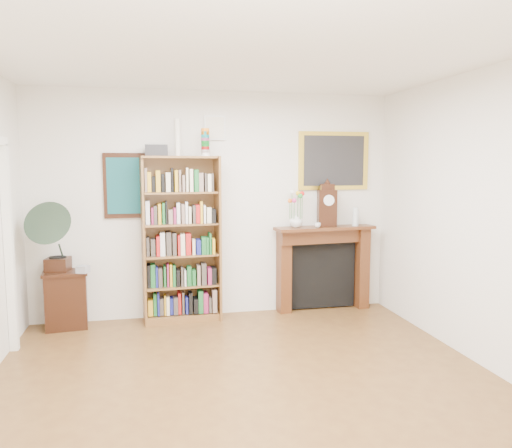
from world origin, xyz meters
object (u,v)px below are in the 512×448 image
Objects in this scene: gramophone at (54,233)px; cd_stack at (83,269)px; teacup at (318,225)px; bottle_left at (355,217)px; side_cabinet at (66,300)px; bottle_right at (357,218)px; mantel_clock at (327,206)px; flower_vase at (296,221)px; fireplace at (323,261)px; bookshelf at (181,230)px.

gramophone reaches higher than cd_stack.
bottle_left reaches higher than teacup.
side_cabinet is 3.37× the size of bottle_right.
cd_stack is at bearing -178.26° from teacup.
mantel_clock is 0.45m from flower_vase.
cd_stack is (-2.97, -0.23, 0.06)m from fireplace.
bookshelf reaches higher than teacup.
fireplace is 0.72m from mantel_clock.
teacup is 0.55m from bottle_left.
flower_vase is 0.86× the size of bottle_right.
teacup is at bearing -6.59° from side_cabinet.
gramophone is at bearing -177.27° from flower_vase.
bookshelf is 1.71m from teacup.
gramophone reaches higher than bottle_right.
teacup is 0.60m from bottle_right.
mantel_clock is 6.92× the size of teacup.
bottle_left is (3.67, 0.13, 0.09)m from gramophone.
mantel_clock is at bearing -66.92° from fireplace.
bookshelf is 4.22× the size of mantel_clock.
fireplace is at bearing 171.21° from bottle_left.
bookshelf is at bearing -172.62° from mantel_clock.
bookshelf is 19.21× the size of cd_stack.
bottle_right is at bearing 3.49° from cd_stack.
bottle_right is at bearing -2.96° from bookshelf.
fireplace is (3.18, 0.10, 0.31)m from side_cabinet.
gramophone reaches higher than side_cabinet.
bottle_left is at bearing 2.78° from cd_stack.
mantel_clock is 3.18× the size of flower_vase.
bottle_right is (3.41, 0.21, 0.49)m from cd_stack.
bottle_left is 1.20× the size of bottle_right.
bookshelf is 1.90m from fireplace.
bottle_right is (0.58, 0.12, 0.07)m from teacup.
flower_vase is 0.71× the size of bottle_left.
bottle_right reaches higher than fireplace.
gramophone is 1.51× the size of mantel_clock.
side_cabinet is 3.70m from bottle_left.
flower_vase is 0.84m from bottle_right.
flower_vase is (2.58, 0.17, 0.48)m from cd_stack.
teacup is (3.05, -0.04, 0.80)m from side_cabinet.
cd_stack is at bearing -177.60° from bookshelf.
flower_vase is at bearing 3.82° from cd_stack.
fireplace is at bearing 47.10° from teacup.
bookshelf reaches higher than bottle_right.
mantel_clock is 0.45m from bottle_right.
mantel_clock is (3.29, 0.14, 0.23)m from gramophone.
bottle_right reaches higher than flower_vase.
bottle_left is 0.06m from bottle_right.
bookshelf is 2.80× the size of gramophone.
flower_vase is (1.45, 0.03, 0.07)m from bookshelf.
bookshelf is at bearing 11.59° from gramophone.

